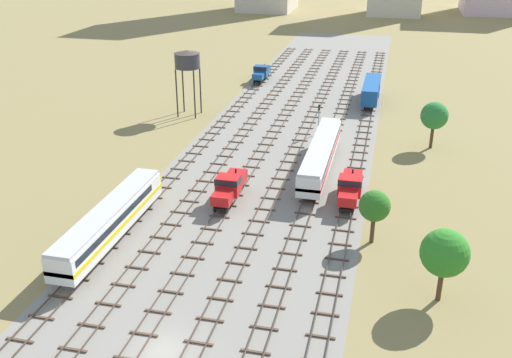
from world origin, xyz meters
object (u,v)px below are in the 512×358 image
at_px(diesel_railcar_far_left_nearest, 110,219).
at_px(shunter_loco_far_left_farther, 261,72).
at_px(water_tower, 187,60).
at_px(signal_post_nearest, 319,115).
at_px(passenger_coach_centre_right_midfar, 321,154).
at_px(shunter_loco_centre_left_near, 229,186).
at_px(shunter_loco_right_mid, 350,186).
at_px(freight_boxcar_right_far, 371,89).

bearing_deg(diesel_railcar_far_left_nearest, shunter_loco_far_left_farther, 90.00).
distance_m(water_tower, signal_post_nearest, 24.33).
distance_m(passenger_coach_centre_right_midfar, signal_post_nearest, 15.06).
xyz_separation_m(shunter_loco_centre_left_near, shunter_loco_far_left_farther, (-9.23, 56.85, 0.00)).
bearing_deg(water_tower, shunter_loco_right_mid, -43.27).
xyz_separation_m(water_tower, signal_post_nearest, (22.95, -5.00, -6.33)).
height_order(shunter_loco_right_mid, freight_boxcar_right_far, freight_boxcar_right_far).
bearing_deg(freight_boxcar_right_far, shunter_loco_right_mid, -90.01).
bearing_deg(freight_boxcar_right_far, diesel_railcar_far_left_nearest, -111.61).
height_order(shunter_loco_right_mid, shunter_loco_far_left_farther, same).
distance_m(shunter_loco_far_left_farther, water_tower, 27.49).
relative_size(passenger_coach_centre_right_midfar, shunter_loco_far_left_farther, 2.60).
height_order(shunter_loco_far_left_farther, signal_post_nearest, signal_post_nearest).
relative_size(diesel_railcar_far_left_nearest, shunter_loco_right_mid, 2.42).
height_order(diesel_railcar_far_left_nearest, passenger_coach_centre_right_midfar, same).
height_order(passenger_coach_centre_right_midfar, water_tower, water_tower).
relative_size(freight_boxcar_right_far, water_tower, 1.26).
bearing_deg(shunter_loco_far_left_farther, passenger_coach_centre_right_midfar, -67.89).
distance_m(shunter_loco_centre_left_near, signal_post_nearest, 27.20).
height_order(shunter_loco_centre_left_near, passenger_coach_centre_right_midfar, passenger_coach_centre_right_midfar).
bearing_deg(signal_post_nearest, passenger_coach_centre_right_midfar, -81.18).
relative_size(shunter_loco_centre_left_near, water_tower, 0.76).
xyz_separation_m(diesel_railcar_far_left_nearest, passenger_coach_centre_right_midfar, (18.46, 23.46, 0.02)).
bearing_deg(shunter_loco_right_mid, water_tower, 136.73).
bearing_deg(shunter_loco_centre_left_near, water_tower, 117.14).
bearing_deg(shunter_loco_far_left_farther, freight_boxcar_right_far, -24.76).
bearing_deg(signal_post_nearest, freight_boxcar_right_far, 70.83).
relative_size(diesel_railcar_far_left_nearest, passenger_coach_centre_right_midfar, 0.93).
relative_size(shunter_loco_right_mid, passenger_coach_centre_right_midfar, 0.38).
relative_size(shunter_loco_centre_left_near, freight_boxcar_right_far, 0.60).
bearing_deg(freight_boxcar_right_far, water_tower, -153.45).
distance_m(shunter_loco_centre_left_near, shunter_loco_far_left_farther, 57.59).
bearing_deg(shunter_loco_right_mid, shunter_loco_centre_left_near, -167.17).
bearing_deg(shunter_loco_right_mid, shunter_loco_far_left_farther, 113.25).
relative_size(passenger_coach_centre_right_midfar, water_tower, 1.98).
bearing_deg(passenger_coach_centre_right_midfar, diesel_railcar_far_left_nearest, -128.20).
height_order(shunter_loco_right_mid, signal_post_nearest, signal_post_nearest).
bearing_deg(passenger_coach_centre_right_midfar, freight_boxcar_right_far, 82.44).
height_order(freight_boxcar_right_far, signal_post_nearest, signal_post_nearest).
bearing_deg(shunter_loco_far_left_farther, water_tower, -104.90).
relative_size(shunter_loco_centre_left_near, shunter_loco_far_left_farther, 1.00).
height_order(shunter_loco_centre_left_near, signal_post_nearest, signal_post_nearest).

